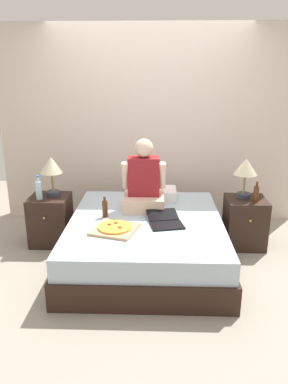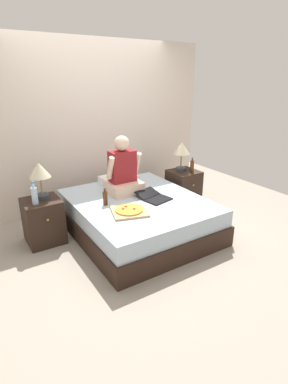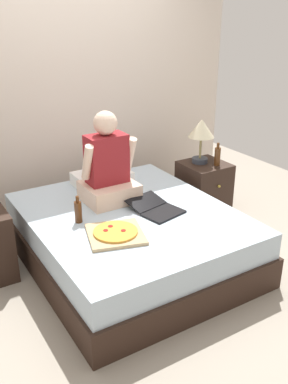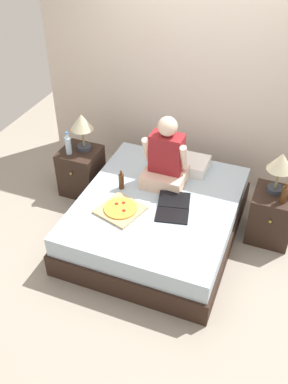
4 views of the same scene
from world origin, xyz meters
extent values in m
plane|color=#9E9384|center=(0.00, 0.00, 0.00)|extent=(5.88, 5.88, 0.00)
cube|color=beige|center=(0.00, 1.31, 1.25)|extent=(3.88, 0.12, 2.50)
cube|color=black|center=(0.00, 0.00, 0.13)|extent=(1.61, 1.89, 0.26)
cube|color=silver|center=(0.00, 0.00, 0.37)|extent=(1.56, 1.84, 0.21)
cube|color=black|center=(-1.12, 0.41, 0.28)|extent=(0.44, 0.44, 0.57)
sphere|color=gold|center=(-1.12, 0.18, 0.40)|extent=(0.03, 0.03, 0.03)
cylinder|color=#333842|center=(-1.08, 0.46, 0.59)|extent=(0.16, 0.16, 0.05)
cylinder|color=olive|center=(-1.08, 0.46, 0.73)|extent=(0.02, 0.02, 0.22)
cone|color=beige|center=(-1.08, 0.46, 0.93)|extent=(0.26, 0.26, 0.18)
cylinder|color=silver|center=(-1.20, 0.32, 0.67)|extent=(0.07, 0.07, 0.20)
cylinder|color=silver|center=(-1.20, 0.32, 0.80)|extent=(0.03, 0.03, 0.06)
cylinder|color=blue|center=(-1.20, 0.32, 0.83)|extent=(0.04, 0.04, 0.02)
cube|color=black|center=(1.12, 0.41, 0.28)|extent=(0.44, 0.44, 0.57)
sphere|color=gold|center=(1.12, 0.18, 0.40)|extent=(0.03, 0.03, 0.03)
cylinder|color=#333842|center=(1.09, 0.46, 0.59)|extent=(0.16, 0.16, 0.05)
cylinder|color=olive|center=(1.09, 0.46, 0.73)|extent=(0.02, 0.02, 0.22)
cone|color=beige|center=(1.09, 0.46, 0.93)|extent=(0.26, 0.26, 0.18)
cylinder|color=#512D14|center=(1.19, 0.31, 0.66)|extent=(0.06, 0.06, 0.18)
cylinder|color=#512D14|center=(1.19, 0.31, 0.77)|extent=(0.03, 0.03, 0.05)
cube|color=white|center=(0.08, 0.67, 0.53)|extent=(0.52, 0.34, 0.12)
cube|color=beige|center=(-0.03, 0.30, 0.55)|extent=(0.44, 0.40, 0.16)
cube|color=maroon|center=(-0.03, 0.33, 0.84)|extent=(0.34, 0.20, 0.42)
sphere|color=beige|center=(-0.03, 0.33, 1.15)|extent=(0.20, 0.20, 0.20)
cylinder|color=beige|center=(-0.23, 0.28, 0.86)|extent=(0.07, 0.18, 0.32)
cylinder|color=beige|center=(0.17, 0.28, 0.86)|extent=(0.07, 0.18, 0.32)
cube|color=black|center=(0.21, -0.18, 0.48)|extent=(0.36, 0.28, 0.02)
cube|color=black|center=(0.17, 0.02, 0.52)|extent=(0.35, 0.26, 0.06)
cube|color=tan|center=(-0.29, -0.29, 0.49)|extent=(0.50, 0.50, 0.03)
cylinder|color=gold|center=(-0.29, -0.29, 0.51)|extent=(0.33, 0.33, 0.02)
cylinder|color=maroon|center=(-0.35, -0.25, 0.52)|extent=(0.04, 0.04, 0.00)
cylinder|color=maroon|center=(-0.24, -0.32, 0.52)|extent=(0.04, 0.04, 0.00)
cylinder|color=maroon|center=(-0.29, -0.21, 0.52)|extent=(0.04, 0.04, 0.00)
cylinder|color=#4C2811|center=(-0.43, 0.06, 0.56)|extent=(0.06, 0.06, 0.17)
cylinder|color=#4C2811|center=(-0.43, 0.06, 0.67)|extent=(0.03, 0.03, 0.05)
camera|label=1|loc=(0.10, -3.59, 1.93)|focal=35.00mm
camera|label=2|loc=(-1.86, -3.09, 1.96)|focal=28.00mm
camera|label=3|loc=(-1.56, -2.76, 2.01)|focal=40.00mm
camera|label=4|loc=(1.11, -3.21, 3.24)|focal=40.00mm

